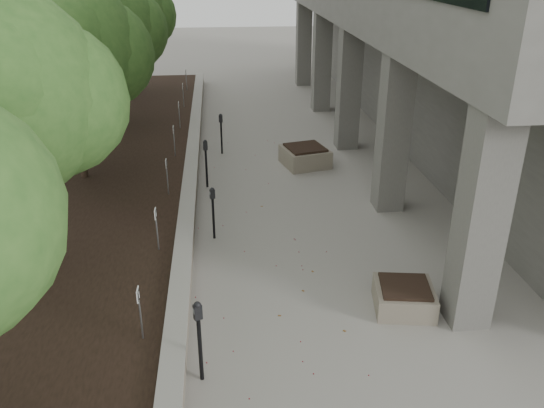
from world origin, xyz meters
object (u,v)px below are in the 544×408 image
crabapple_tree_3 (70,80)px  parking_meter_2 (200,342)px  crabapple_tree_2 (7,138)px  planter_front (404,297)px  crabapple_tree_4 (104,50)px  parking_meter_4 (206,164)px  planter_back (305,156)px  parking_meter_3 (213,213)px  crabapple_tree_5 (124,31)px  parking_meter_5 (221,134)px

crabapple_tree_3 → parking_meter_2: (3.41, -8.11, -2.39)m
crabapple_tree_2 → planter_front: (7.19, -1.54, -2.87)m
crabapple_tree_4 → parking_meter_4: crabapple_tree_4 is taller
parking_meter_2 → crabapple_tree_3: bearing=91.0°
parking_meter_2 → parking_meter_4: (0.03, 7.95, -0.02)m
planter_back → crabapple_tree_4: bearing=150.8°
parking_meter_4 → crabapple_tree_4: bearing=115.9°
crabapple_tree_3 → parking_meter_4: size_ratio=3.83×
parking_meter_2 → planter_back: 9.97m
parking_meter_3 → crabapple_tree_3: bearing=115.6°
crabapple_tree_2 → parking_meter_2: size_ratio=3.71×
crabapple_tree_5 → planter_back: 11.19m
crabapple_tree_2 → planter_front: bearing=-12.1°
parking_meter_5 → planter_front: size_ratio=1.27×
parking_meter_2 → parking_meter_5: parking_meter_2 is taller
crabapple_tree_2 → crabapple_tree_4: size_ratio=1.00×
crabapple_tree_2 → parking_meter_5: 8.98m
crabapple_tree_3 → crabapple_tree_5: (0.00, 10.00, 0.00)m
parking_meter_2 → parking_meter_5: 10.83m
parking_meter_5 → parking_meter_4: bearing=-87.2°
parking_meter_2 → parking_meter_3: 4.78m
crabapple_tree_2 → crabapple_tree_4: 10.00m
crabapple_tree_2 → planter_front: 7.90m
crabapple_tree_5 → crabapple_tree_4: bearing=-90.0°
crabapple_tree_3 → crabapple_tree_4: same height
parking_meter_4 → crabapple_tree_3: bearing=169.5°
crabapple_tree_3 → crabapple_tree_4: bearing=90.0°
crabapple_tree_3 → parking_meter_3: crabapple_tree_3 is taller
crabapple_tree_4 → crabapple_tree_5: (0.00, 5.00, 0.00)m
crabapple_tree_2 → planter_front: size_ratio=5.03×
crabapple_tree_2 → planter_back: size_ratio=4.12×
planter_back → parking_meter_2: bearing=-108.2°
crabapple_tree_4 → planter_front: size_ratio=5.03×
parking_meter_3 → parking_meter_4: parking_meter_4 is taller
crabapple_tree_4 → crabapple_tree_5: bearing=90.0°
crabapple_tree_2 → crabapple_tree_4: (0.00, 10.00, 0.00)m
crabapple_tree_2 → parking_meter_4: crabapple_tree_2 is taller
crabapple_tree_4 → parking_meter_5: bearing=-30.3°
crabapple_tree_2 → planter_back: (6.52, 6.35, -2.81)m
parking_meter_5 → planter_back: 2.96m
parking_meter_3 → parking_meter_4: 3.18m
crabapple_tree_4 → parking_meter_4: bearing=-56.3°
parking_meter_2 → planter_back: (3.11, 9.46, -0.43)m
parking_meter_5 → crabapple_tree_2: bearing=-104.7°
crabapple_tree_3 → crabapple_tree_5: size_ratio=1.00×
parking_meter_4 → planter_back: size_ratio=1.08×
crabapple_tree_3 → planter_front: size_ratio=5.03×
crabapple_tree_2 → parking_meter_5: bearing=63.1°
crabapple_tree_5 → planter_back: crabapple_tree_5 is taller
parking_meter_5 → parking_meter_3: bearing=-80.6°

